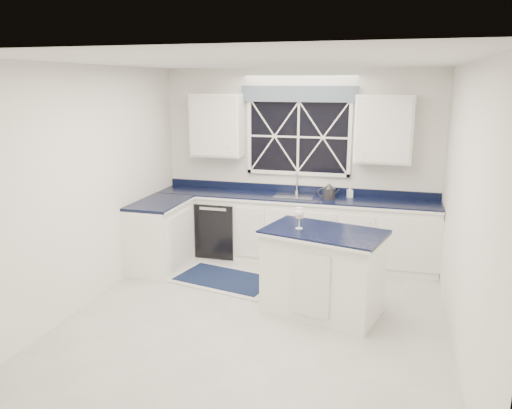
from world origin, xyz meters
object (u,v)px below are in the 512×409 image
(kettle, at_px, (329,192))
(wine_glass, at_px, (299,214))
(soap_bottle, at_px, (350,192))
(dishwasher, at_px, (221,226))
(island, at_px, (323,272))
(faucet, at_px, (297,183))

(kettle, relative_size, wine_glass, 1.27)
(kettle, xyz_separation_m, soap_bottle, (0.28, 0.15, -0.02))
(dishwasher, height_order, island, island)
(island, height_order, wine_glass, wine_glass)
(faucet, height_order, wine_glass, faucet)
(wine_glass, xyz_separation_m, soap_bottle, (0.39, 1.73, -0.09))
(dishwasher, height_order, soap_bottle, soap_bottle)
(dishwasher, xyz_separation_m, wine_glass, (1.48, -1.60, 0.70))
(island, distance_m, wine_glass, 0.69)
(kettle, height_order, wine_glass, wine_glass)
(dishwasher, xyz_separation_m, island, (1.75, -1.60, 0.07))
(island, height_order, soap_bottle, soap_bottle)
(soap_bottle, bearing_deg, dishwasher, -176.10)
(island, relative_size, wine_glass, 6.01)
(wine_glass, bearing_deg, island, 0.01)
(island, relative_size, kettle, 4.73)
(wine_glass, height_order, soap_bottle, wine_glass)
(kettle, relative_size, soap_bottle, 1.85)
(dishwasher, relative_size, wine_glass, 3.47)
(dishwasher, height_order, kettle, kettle)
(kettle, xyz_separation_m, wine_glass, (-0.11, -1.58, 0.07))
(island, bearing_deg, faucet, 124.28)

